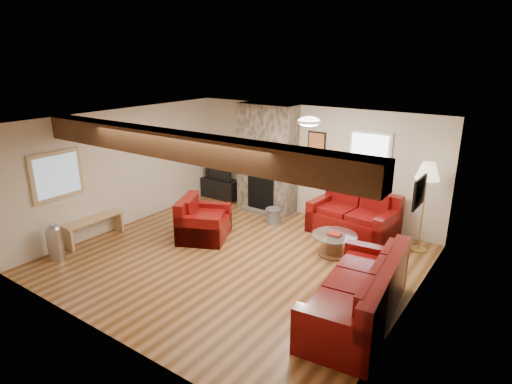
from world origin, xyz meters
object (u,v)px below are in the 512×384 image
loveseat (353,214)px  armchair_red (204,218)px  tv_cabinet (221,188)px  floor_lamp (427,176)px  sofa_three (357,289)px  coffee_table (334,245)px  television (220,170)px

loveseat → armchair_red: 3.03m
tv_cabinet → floor_lamp: bearing=-3.0°
loveseat → floor_lamp: floor_lamp is taller
loveseat → tv_cabinet: 3.76m
armchair_red → sofa_three: bearing=-128.7°
coffee_table → tv_cabinet: tv_cabinet is taller
floor_lamp → tv_cabinet: bearing=177.0°
coffee_table → floor_lamp: size_ratio=0.48×
armchair_red → floor_lamp: floor_lamp is taller
tv_cabinet → floor_lamp: 5.22m
coffee_table → tv_cabinet: bearing=160.3°
armchair_red → television: television is taller
tv_cabinet → television: (0.00, 0.00, 0.49)m
armchair_red → tv_cabinet: bearing=6.8°
tv_cabinet → floor_lamp: floor_lamp is taller
coffee_table → armchair_red: bearing=-162.6°
television → floor_lamp: 5.13m
sofa_three → loveseat: size_ratio=1.38×
tv_cabinet → television: size_ratio=1.24×
coffee_table → floor_lamp: (1.24, 1.11, 1.26)m
tv_cabinet → armchair_red: bearing=-58.0°
loveseat → floor_lamp: size_ratio=0.98×
coffee_table → loveseat: bearing=94.8°
loveseat → coffee_table: loveseat is taller
sofa_three → loveseat: 2.97m
sofa_three → floor_lamp: size_ratio=1.36×
coffee_table → television: bearing=160.3°
sofa_three → tv_cabinet: bearing=-127.8°
sofa_three → coffee_table: sofa_three is taller
loveseat → television: television is taller
loveseat → armchair_red: bearing=-136.3°
loveseat → floor_lamp: bearing=7.4°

